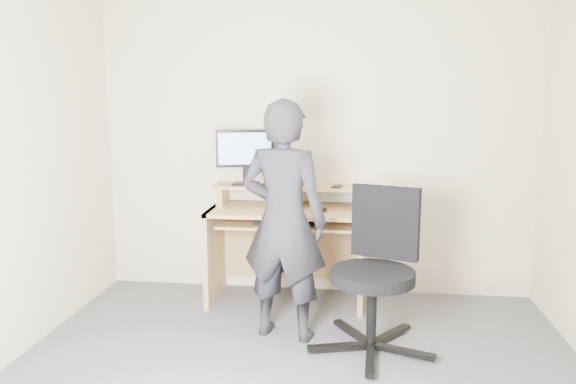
% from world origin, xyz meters
% --- Properties ---
extents(back_wall, '(3.50, 0.02, 2.50)m').
position_xyz_m(back_wall, '(0.00, 1.75, 1.25)').
color(back_wall, beige).
rests_on(back_wall, ground).
extents(desk, '(1.20, 0.60, 0.91)m').
position_xyz_m(desk, '(-0.20, 1.53, 0.55)').
color(desk, tan).
rests_on(desk, ground).
extents(monitor, '(0.46, 0.16, 0.44)m').
position_xyz_m(monitor, '(-0.55, 1.58, 1.17)').
color(monitor, black).
rests_on(monitor, desk).
extents(external_drive, '(0.09, 0.14, 0.20)m').
position_xyz_m(external_drive, '(-0.31, 1.61, 1.01)').
color(external_drive, black).
rests_on(external_drive, desk).
extents(travel_mug, '(0.09, 0.09, 0.17)m').
position_xyz_m(travel_mug, '(-0.10, 1.63, 1.00)').
color(travel_mug, '#B4B4B9').
rests_on(travel_mug, desk).
extents(smartphone, '(0.08, 0.14, 0.01)m').
position_xyz_m(smartphone, '(0.19, 1.55, 0.92)').
color(smartphone, black).
rests_on(smartphone, desk).
extents(charger, '(0.05, 0.05, 0.03)m').
position_xyz_m(charger, '(-0.53, 1.54, 0.93)').
color(charger, black).
rests_on(charger, desk).
extents(headphones, '(0.18, 0.18, 0.06)m').
position_xyz_m(headphones, '(-0.49, 1.65, 0.92)').
color(headphones, silver).
rests_on(headphones, desk).
extents(keyboard, '(0.46, 0.19, 0.03)m').
position_xyz_m(keyboard, '(-0.20, 1.36, 0.67)').
color(keyboard, black).
rests_on(keyboard, desk).
extents(mouse, '(0.11, 0.09, 0.04)m').
position_xyz_m(mouse, '(0.07, 1.35, 0.77)').
color(mouse, black).
rests_on(mouse, desk).
extents(office_chair, '(0.81, 0.78, 1.01)m').
position_xyz_m(office_chair, '(0.47, 0.70, 0.55)').
color(office_chair, black).
rests_on(office_chair, ground).
extents(person, '(0.65, 0.50, 1.60)m').
position_xyz_m(person, '(-0.14, 0.79, 0.80)').
color(person, black).
rests_on(person, ground).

